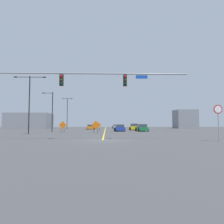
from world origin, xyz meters
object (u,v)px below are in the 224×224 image
Objects in this scene: car_silver_far at (116,126)px; construction_sign_median_near at (98,125)px; traffic_signal_assembly at (66,84)px; stop_sign at (218,116)px; car_green_near at (142,128)px; street_lamp_mid_left at (67,111)px; construction_sign_right_shoulder at (96,125)px; street_lamp_mid_right at (29,99)px; car_yellow_approaching at (134,127)px; street_lamp_near_left at (51,110)px; construction_sign_left_lane at (63,125)px; car_blue_passing at (119,128)px; car_orange_mid at (91,127)px.

construction_sign_median_near is at bearing -102.19° from car_silver_far.
stop_sign is at bearing -7.43° from traffic_signal_assembly.
car_green_near reaches higher than car_silver_far.
construction_sign_median_near is at bearing -56.36° from street_lamp_mid_left.
construction_sign_median_near is at bearing 89.96° from construction_sign_right_shoulder.
street_lamp_mid_left is 4.43× the size of construction_sign_right_shoulder.
car_yellow_approaching is (17.63, 17.24, -4.36)m from street_lamp_mid_right.
street_lamp_near_left reaches higher than construction_sign_left_lane.
stop_sign is 0.81× the size of car_blue_passing.
car_silver_far is (14.16, 7.07, -4.53)m from street_lamp_mid_left.
construction_sign_median_near reaches higher than car_yellow_approaching.
car_yellow_approaching reaches higher than car_green_near.
construction_sign_median_near is 0.45× the size of car_orange_mid.
construction_sign_median_near is 11.13m from car_orange_mid.
car_silver_far is 17.37m from car_yellow_approaching.
traffic_signal_assembly is 29.78m from car_yellow_approaching.
construction_sign_left_lane is at bearing 51.51° from street_lamp_mid_right.
car_orange_mid reaches higher than car_silver_far.
street_lamp_mid_left is at bearing 117.81° from stop_sign.
car_green_near is at bearing -43.02° from street_lamp_mid_left.
car_blue_passing is 4.45m from car_green_near.
car_yellow_approaching reaches higher than car_silver_far.
construction_sign_median_near is 10.09m from construction_sign_right_shoulder.
stop_sign is at bearing -84.00° from car_yellow_approaching.
street_lamp_mid_right is 16.48m from construction_sign_median_near.
car_orange_mid is at bearing 148.65° from car_yellow_approaching.
car_green_near is (4.45, 0.06, -0.01)m from car_blue_passing.
car_yellow_approaching is at bearing 69.72° from traffic_signal_assembly.
stop_sign is 1.75× the size of construction_sign_median_near.
construction_sign_left_lane is (-3.62, 15.18, -3.97)m from traffic_signal_assembly.
construction_sign_right_shoulder is 8.50m from car_blue_passing.
car_silver_far is 24.17m from car_blue_passing.
car_yellow_approaching is at bearing 94.98° from car_green_near.
street_lamp_near_left is at bearing 133.49° from construction_sign_left_lane.
car_silver_far is at bearing 56.04° from car_orange_mid.
car_silver_far is at bearing 63.70° from street_lamp_near_left.
car_green_near reaches higher than car_orange_mid.
construction_sign_left_lane is 0.98× the size of construction_sign_right_shoulder.
stop_sign is 46.87m from car_silver_far.
construction_sign_median_near is 0.91× the size of construction_sign_left_lane.
street_lamp_mid_left reaches higher than car_yellow_approaching.
street_lamp_mid_left reaches higher than construction_sign_left_lane.
construction_sign_right_shoulder is at bearing 126.95° from stop_sign.
car_orange_mid is (3.22, 18.90, -0.59)m from construction_sign_left_lane.
construction_sign_right_shoulder is 0.50× the size of car_orange_mid.
street_lamp_near_left is 17.73m from car_green_near.
car_blue_passing is (-0.35, -24.17, 0.05)m from car_silver_far.
construction_sign_median_near is (2.10, 23.24, -4.05)m from traffic_signal_assembly.
car_green_near is (17.22, 2.43, -3.45)m from street_lamp_near_left.
street_lamp_near_left is 1.84× the size of car_orange_mid.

